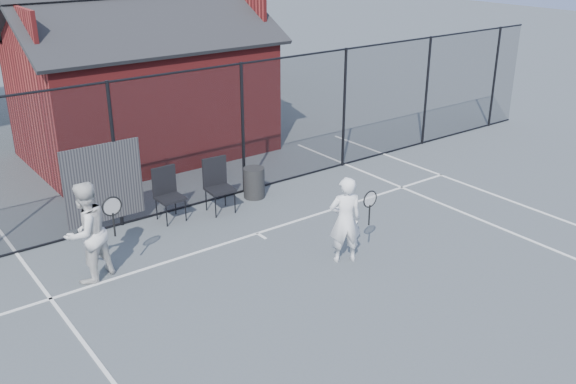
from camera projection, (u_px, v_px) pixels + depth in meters
ground at (359, 298)px, 10.59m from camera, size 80.00×80.00×0.00m
court_lines at (419, 335)px, 9.61m from camera, size 11.02×18.00×0.01m
fence at (191, 143)px, 13.58m from camera, size 22.04×3.00×3.00m
clubhouse at (144, 94)px, 16.93m from camera, size 6.50×4.36×4.19m
player_front at (345, 220)px, 11.48m from camera, size 0.78×0.64×1.63m
player_back at (87, 232)px, 10.83m from camera, size 1.06×0.95×1.79m
chair_left at (170, 196)px, 13.20m from camera, size 0.54×0.56×1.10m
chair_right at (220, 187)px, 13.59m from camera, size 0.59×0.61×1.14m
waste_bin at (254, 183)px, 14.43m from camera, size 0.59×0.59×0.70m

